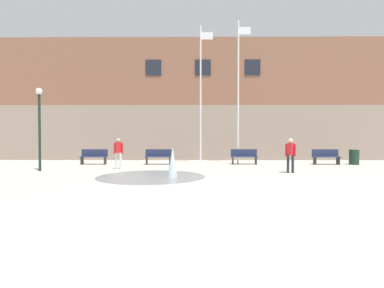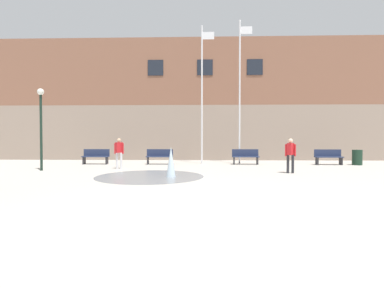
{
  "view_description": "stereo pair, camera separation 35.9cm",
  "coord_description": "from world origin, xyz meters",
  "px_view_note": "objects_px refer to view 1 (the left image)",
  "views": [
    {
      "loc": [
        -0.61,
        -7.04,
        1.67
      ],
      "look_at": [
        -0.73,
        8.2,
        1.3
      ],
      "focal_mm": 28.0,
      "sensor_mm": 36.0,
      "label": 1
    },
    {
      "loc": [
        -0.25,
        -7.03,
        1.67
      ],
      "look_at": [
        -0.73,
        8.2,
        1.3
      ],
      "focal_mm": 28.0,
      "sensor_mm": 36.0,
      "label": 2
    }
  ],
  "objects_px": {
    "adult_near_bench": "(118,151)",
    "teen_by_trashcan": "(290,153)",
    "park_bench_under_left_flagpole": "(158,156)",
    "park_bench_under_right_flagpole": "(244,156)",
    "park_bench_far_left": "(94,156)",
    "lamp_post_left_lane": "(39,117)",
    "park_bench_near_trashcan": "(326,156)",
    "flagpole_right": "(239,88)",
    "trash_can": "(354,157)",
    "flagpole_left": "(201,91)"
  },
  "relations": [
    {
      "from": "adult_near_bench",
      "to": "lamp_post_left_lane",
      "type": "distance_m",
      "value": 4.09
    },
    {
      "from": "flagpole_left",
      "to": "lamp_post_left_lane",
      "type": "xyz_separation_m",
      "value": [
        -7.95,
        -4.08,
        -1.88
      ]
    },
    {
      "from": "park_bench_far_left",
      "to": "flagpole_right",
      "type": "bearing_deg",
      "value": 3.57
    },
    {
      "from": "park_bench_far_left",
      "to": "park_bench_under_left_flagpole",
      "type": "relative_size",
      "value": 1.0
    },
    {
      "from": "teen_by_trashcan",
      "to": "park_bench_near_trashcan",
      "type": "bearing_deg",
      "value": -177.15
    },
    {
      "from": "park_bench_under_right_flagpole",
      "to": "park_bench_under_left_flagpole",
      "type": "bearing_deg",
      "value": -178.82
    },
    {
      "from": "park_bench_under_right_flagpole",
      "to": "teen_by_trashcan",
      "type": "xyz_separation_m",
      "value": [
        1.41,
        -4.36,
        0.45
      ]
    },
    {
      "from": "flagpole_right",
      "to": "teen_by_trashcan",
      "type": "bearing_deg",
      "value": -70.4
    },
    {
      "from": "teen_by_trashcan",
      "to": "flagpole_left",
      "type": "xyz_separation_m",
      "value": [
        -4.02,
        4.76,
        3.57
      ]
    },
    {
      "from": "flagpole_left",
      "to": "teen_by_trashcan",
      "type": "bearing_deg",
      "value": -49.83
    },
    {
      "from": "adult_near_bench",
      "to": "teen_by_trashcan",
      "type": "xyz_separation_m",
      "value": [
        8.38,
        -1.66,
        0.0
      ]
    },
    {
      "from": "teen_by_trashcan",
      "to": "trash_can",
      "type": "height_order",
      "value": "teen_by_trashcan"
    },
    {
      "from": "park_bench_near_trashcan",
      "to": "teen_by_trashcan",
      "type": "relative_size",
      "value": 1.01
    },
    {
      "from": "adult_near_bench",
      "to": "lamp_post_left_lane",
      "type": "bearing_deg",
      "value": 153.19
    },
    {
      "from": "flagpole_right",
      "to": "trash_can",
      "type": "relative_size",
      "value": 9.8
    },
    {
      "from": "park_bench_far_left",
      "to": "adult_near_bench",
      "type": "bearing_deg",
      "value": -50.05
    },
    {
      "from": "park_bench_far_left",
      "to": "lamp_post_left_lane",
      "type": "relative_size",
      "value": 0.4
    },
    {
      "from": "park_bench_far_left",
      "to": "adult_near_bench",
      "type": "xyz_separation_m",
      "value": [
        2.14,
        -2.55,
        0.45
      ]
    },
    {
      "from": "park_bench_far_left",
      "to": "park_bench_under_left_flagpole",
      "type": "bearing_deg",
      "value": 0.55
    },
    {
      "from": "park_bench_far_left",
      "to": "lamp_post_left_lane",
      "type": "xyz_separation_m",
      "value": [
        -1.46,
        -3.53,
        2.15
      ]
    },
    {
      "from": "lamp_post_left_lane",
      "to": "trash_can",
      "type": "distance_m",
      "value": 17.59
    },
    {
      "from": "park_bench_near_trashcan",
      "to": "adult_near_bench",
      "type": "relative_size",
      "value": 1.01
    },
    {
      "from": "adult_near_bench",
      "to": "park_bench_under_right_flagpole",
      "type": "bearing_deg",
      "value": -20.84
    },
    {
      "from": "teen_by_trashcan",
      "to": "lamp_post_left_lane",
      "type": "height_order",
      "value": "lamp_post_left_lane"
    },
    {
      "from": "park_bench_under_left_flagpole",
      "to": "park_bench_under_right_flagpole",
      "type": "relative_size",
      "value": 1.0
    },
    {
      "from": "park_bench_near_trashcan",
      "to": "flagpole_left",
      "type": "xyz_separation_m",
      "value": [
        -7.52,
        0.51,
        4.03
      ]
    },
    {
      "from": "park_bench_near_trashcan",
      "to": "trash_can",
      "type": "height_order",
      "value": "park_bench_near_trashcan"
    },
    {
      "from": "park_bench_far_left",
      "to": "park_bench_under_right_flagpole",
      "type": "distance_m",
      "value": 9.11
    },
    {
      "from": "park_bench_under_right_flagpole",
      "to": "lamp_post_left_lane",
      "type": "distance_m",
      "value": 11.39
    },
    {
      "from": "park_bench_near_trashcan",
      "to": "flagpole_left",
      "type": "bearing_deg",
      "value": 176.09
    },
    {
      "from": "flagpole_left",
      "to": "park_bench_far_left",
      "type": "bearing_deg",
      "value": -175.16
    },
    {
      "from": "teen_by_trashcan",
      "to": "flagpole_left",
      "type": "bearing_deg",
      "value": -97.46
    },
    {
      "from": "flagpole_right",
      "to": "trash_can",
      "type": "xyz_separation_m",
      "value": [
        6.83,
        -0.62,
        -4.21
      ]
    },
    {
      "from": "park_bench_near_trashcan",
      "to": "flagpole_left",
      "type": "height_order",
      "value": "flagpole_left"
    },
    {
      "from": "teen_by_trashcan",
      "to": "park_bench_under_right_flagpole",
      "type": "bearing_deg",
      "value": -119.73
    },
    {
      "from": "adult_near_bench",
      "to": "flagpole_right",
      "type": "relative_size",
      "value": 0.18
    },
    {
      "from": "park_bench_under_right_flagpole",
      "to": "flagpole_right",
      "type": "bearing_deg",
      "value": 125.43
    },
    {
      "from": "adult_near_bench",
      "to": "park_bench_under_left_flagpole",
      "type": "bearing_deg",
      "value": 13.77
    },
    {
      "from": "park_bench_under_right_flagpole",
      "to": "park_bench_near_trashcan",
      "type": "distance_m",
      "value": 4.91
    },
    {
      "from": "adult_near_bench",
      "to": "flagpole_left",
      "type": "height_order",
      "value": "flagpole_left"
    },
    {
      "from": "park_bench_under_left_flagpole",
      "to": "park_bench_under_right_flagpole",
      "type": "distance_m",
      "value": 5.21
    },
    {
      "from": "flagpole_right",
      "to": "trash_can",
      "type": "distance_m",
      "value": 8.05
    },
    {
      "from": "trash_can",
      "to": "park_bench_near_trashcan",
      "type": "bearing_deg",
      "value": 176.26
    },
    {
      "from": "flagpole_left",
      "to": "trash_can",
      "type": "distance_m",
      "value": 10.03
    },
    {
      "from": "park_bench_far_left",
      "to": "teen_by_trashcan",
      "type": "bearing_deg",
      "value": -21.83
    },
    {
      "from": "park_bench_far_left",
      "to": "flagpole_right",
      "type": "height_order",
      "value": "flagpole_right"
    },
    {
      "from": "park_bench_under_right_flagpole",
      "to": "flagpole_right",
      "type": "height_order",
      "value": "flagpole_right"
    },
    {
      "from": "park_bench_under_right_flagpole",
      "to": "park_bench_near_trashcan",
      "type": "relative_size",
      "value": 1.0
    },
    {
      "from": "park_bench_near_trashcan",
      "to": "trash_can",
      "type": "bearing_deg",
      "value": -3.74
    },
    {
      "from": "park_bench_under_left_flagpole",
      "to": "lamp_post_left_lane",
      "type": "relative_size",
      "value": 0.4
    }
  ]
}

